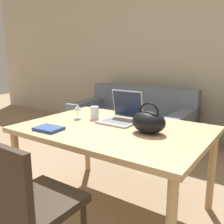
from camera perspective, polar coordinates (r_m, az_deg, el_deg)
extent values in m
cube|color=#BCB29E|center=(4.16, 19.37, 12.69)|extent=(10.00, 0.06, 2.70)
cube|color=tan|center=(2.01, 0.52, -3.97)|extent=(1.47, 1.03, 0.04)
cylinder|color=tan|center=(2.29, -20.85, -12.50)|extent=(0.06, 0.06, 0.69)
cylinder|color=tan|center=(2.86, -5.66, -6.70)|extent=(0.06, 0.06, 0.69)
cylinder|color=tan|center=(2.30, 21.81, -12.53)|extent=(0.06, 0.06, 0.69)
cube|color=#2D2319|center=(1.61, -16.53, -19.32)|extent=(0.44, 0.44, 0.05)
cube|color=#2D2319|center=(1.40, -23.61, -14.49)|extent=(0.42, 0.04, 0.39)
cylinder|color=#2D2319|center=(1.95, -15.30, -21.26)|extent=(0.04, 0.04, 0.43)
cube|color=slate|center=(3.90, 4.22, -3.54)|extent=(1.85, 0.95, 0.42)
cube|color=slate|center=(4.14, 6.95, 3.13)|extent=(1.85, 0.20, 0.40)
cube|color=slate|center=(4.34, -5.20, -0.96)|extent=(0.20, 0.95, 0.56)
cube|color=slate|center=(3.56, 15.80, -4.41)|extent=(0.20, 0.95, 0.56)
cube|color=#ADADB2|center=(2.13, 1.36, -2.29)|extent=(0.30, 0.25, 0.02)
cube|color=slate|center=(2.12, 1.26, -2.11)|extent=(0.26, 0.16, 0.00)
cube|color=#ADADB2|center=(2.23, 3.60, 1.79)|extent=(0.30, 0.06, 0.25)
cube|color=#19233D|center=(2.22, 3.50, 1.80)|extent=(0.28, 0.05, 0.22)
cylinder|color=silver|center=(2.26, -4.00, -0.14)|extent=(0.08, 0.08, 0.11)
cylinder|color=silver|center=(2.30, -7.84, -1.44)|extent=(0.07, 0.07, 0.01)
cylinder|color=silver|center=(2.29, -7.87, -0.51)|extent=(0.01, 0.01, 0.07)
cone|color=silver|center=(2.27, -7.91, 1.12)|extent=(0.07, 0.07, 0.06)
ellipsoid|color=black|center=(1.85, 8.37, -2.31)|extent=(0.26, 0.19, 0.17)
torus|color=black|center=(1.83, 8.44, -0.19)|extent=(0.16, 0.01, 0.16)
cube|color=navy|center=(1.98, -14.28, -3.70)|extent=(0.21, 0.17, 0.02)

